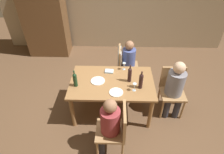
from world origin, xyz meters
TOP-DOWN VIEW (x-y plane):
  - ground_plane at (0.00, 0.00)m, footprint 10.00×10.00m
  - rear_room_partition at (0.00, 2.68)m, footprint 6.40×0.12m
  - armoire_cabinet at (-1.85, 2.23)m, footprint 1.18×0.62m
  - dining_table at (0.00, 0.00)m, footprint 1.50×0.96m
  - chair_near at (0.09, -0.86)m, footprint 0.44×0.44m
  - chair_right_end at (1.13, 0.09)m, footprint 0.44×0.44m
  - chair_far_right at (0.21, 0.86)m, footprint 0.46×0.44m
  - person_woman_host at (-0.03, -0.86)m, footprint 0.33×0.29m
  - person_man_bearded at (1.13, -0.03)m, footprint 0.31×0.36m
  - person_man_guest at (0.36, 0.86)m, footprint 0.33×0.29m
  - wine_bottle_tall_green at (-0.62, -0.13)m, footprint 0.07×0.07m
  - wine_bottle_dark_red at (0.49, -0.15)m, footprint 0.07×0.07m
  - wine_bottle_short_olive at (0.31, 0.02)m, footprint 0.07×0.07m
  - wine_glass_near_left at (0.22, 0.38)m, footprint 0.07×0.07m
  - wine_glass_centre at (0.38, -0.23)m, footprint 0.07×0.07m
  - dinner_plate_host at (-0.25, -0.00)m, footprint 0.25×0.25m
  - dinner_plate_guest_left at (0.08, -0.29)m, footprint 0.23×0.23m
  - folded_napkin at (-0.06, 0.29)m, footprint 0.17×0.13m

SIDE VIEW (x-z plane):
  - ground_plane at x=0.00m, z-range 0.00..0.00m
  - chair_near at x=0.09m, z-range 0.07..0.99m
  - chair_right_end at x=1.13m, z-range 0.07..0.99m
  - chair_far_right at x=0.21m, z-range 0.13..1.05m
  - person_man_guest at x=0.36m, z-range 0.09..1.18m
  - dining_table at x=0.00m, z-range 0.27..1.00m
  - person_woman_host at x=-0.03m, z-range 0.09..1.19m
  - person_man_bearded at x=1.13m, z-range 0.09..1.24m
  - dinner_plate_host at x=-0.25m, z-range 0.73..0.74m
  - dinner_plate_guest_left at x=0.08m, z-range 0.73..0.74m
  - folded_napkin at x=-0.06m, z-range 0.73..0.76m
  - wine_glass_near_left at x=0.22m, z-range 0.76..0.91m
  - wine_glass_centre at x=0.38m, z-range 0.76..0.91m
  - wine_bottle_tall_green at x=-0.62m, z-range 0.71..1.02m
  - wine_bottle_short_olive at x=0.31m, z-range 0.71..1.05m
  - wine_bottle_dark_red at x=0.49m, z-range 0.71..1.05m
  - armoire_cabinet at x=-1.85m, z-range 0.01..2.19m
  - rear_room_partition at x=0.00m, z-range 0.00..2.70m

